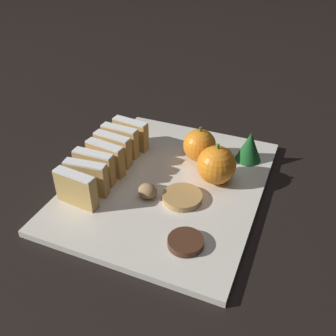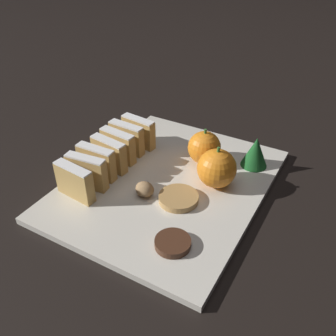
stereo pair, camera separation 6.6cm
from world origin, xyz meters
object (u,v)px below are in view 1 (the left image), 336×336
Objects in this scene: walnut at (148,191)px; chocolate_cookie at (186,242)px; orange_far at (216,165)px; orange_near at (200,145)px.

walnut is 0.13m from chocolate_cookie.
orange_near is at bearing 131.67° from orange_far.
orange_near is 0.08m from orange_far.
orange_near is 0.15m from walnut.
orange_far is 1.43× the size of chocolate_cookie.
chocolate_cookie is at bearing -38.57° from walnut.
orange_far reaches higher than walnut.
chocolate_cookie is (0.06, -0.22, -0.03)m from orange_near.
orange_far is (0.05, -0.06, 0.00)m from orange_near.
chocolate_cookie is at bearing -76.18° from orange_near.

